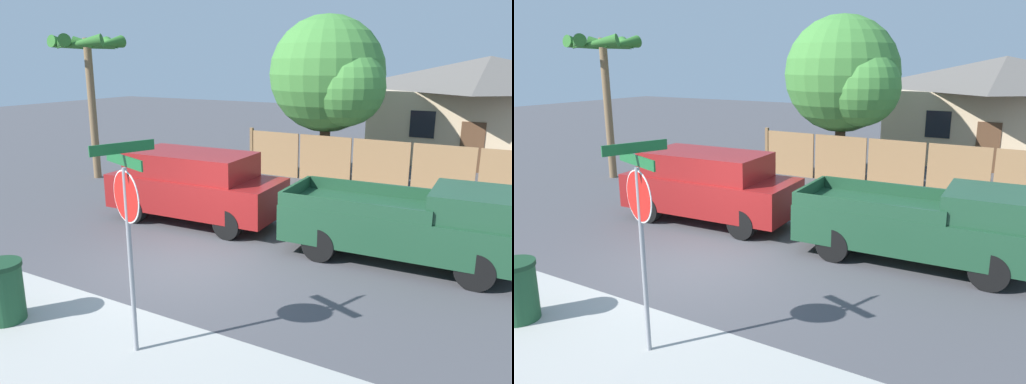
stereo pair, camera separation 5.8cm
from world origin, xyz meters
The scene contains 10 objects.
ground_plane centered at (0.00, 0.00, 0.00)m, with size 80.00×80.00×0.00m, color #47474C.
sidewalk_strip centered at (0.00, -3.60, 0.00)m, with size 36.00×3.20×0.01m.
wooden_fence centered at (3.69, 8.83, 0.84)m, with size 14.58×0.12×1.79m.
house centered at (3.99, 16.68, 2.34)m, with size 9.45×7.40×4.53m.
oak_tree centered at (-0.65, 9.66, 3.74)m, with size 4.49×4.28×5.98m.
palm_tree centered at (-8.18, 5.10, 4.47)m, with size 2.58×2.78×5.21m.
red_suv centered at (-1.69, 2.61, 1.04)m, with size 4.86×2.18×1.93m.
orange_pickup centered at (4.13, 2.62, 0.88)m, with size 5.23×2.20×1.77m.
stop_sign centered at (1.36, -3.01, 2.21)m, with size 1.01×0.91×3.22m.
trash_bin centered at (-1.20, -3.42, 0.53)m, with size 0.67×0.67×1.06m.
Camera 1 is at (6.35, -7.98, 4.30)m, focal length 35.00 mm.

